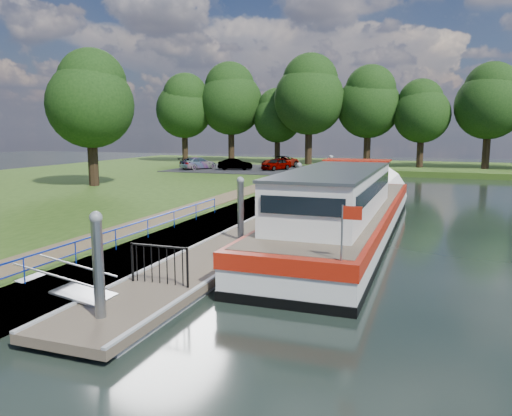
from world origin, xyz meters
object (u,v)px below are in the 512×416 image
(barge, at_px, (348,211))
(car_c, at_px, (198,163))
(car_a, at_px, (276,164))
(car_b, at_px, (235,164))
(car_d, at_px, (280,162))
(pontoon, at_px, (275,225))

(barge, distance_m, car_c, 29.79)
(car_c, bearing_deg, barge, 152.46)
(car_a, bearing_deg, car_c, -146.06)
(car_a, height_order, car_b, car_a)
(car_b, relative_size, car_c, 0.82)
(car_a, bearing_deg, car_d, 122.96)
(barge, bearing_deg, car_a, 114.67)
(pontoon, xyz_separation_m, car_d, (-8.21, 27.24, 1.25))
(pontoon, height_order, car_c, car_c)
(car_b, height_order, car_c, car_c)
(pontoon, distance_m, car_c, 27.54)
(car_b, xyz_separation_m, car_c, (-3.94, -0.28, 0.04))
(car_b, height_order, car_d, car_d)
(car_b, bearing_deg, car_a, -87.63)
(barge, bearing_deg, pontoon, 177.80)
(barge, height_order, car_b, barge)
(barge, height_order, car_c, barge)
(car_b, distance_m, car_c, 3.95)
(car_c, relative_size, car_d, 0.95)
(car_a, xyz_separation_m, car_c, (-7.79, -1.62, 0.01))
(pontoon, distance_m, barge, 3.71)
(barge, distance_m, car_a, 26.98)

